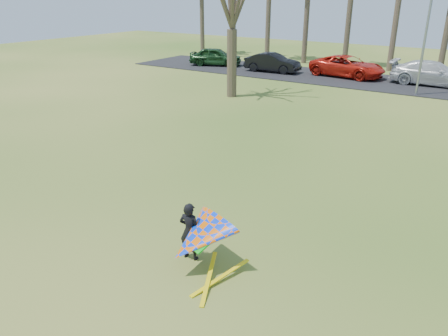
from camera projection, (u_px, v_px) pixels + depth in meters
The scene contains 8 objects.
ground at pixel (187, 224), 12.88m from camera, with size 100.00×100.00×0.00m, color #225913.
parking_strip at pixel (396, 84), 32.20m from camera, with size 46.00×7.00×0.06m, color black.
streetlight at pixel (430, 25), 27.11m from camera, with size 2.28×0.18×8.00m.
car_0 at pixel (216, 56), 39.89m from camera, with size 1.89×4.70×1.60m, color #183C1A.
car_1 at pixel (272, 63), 36.65m from camera, with size 1.63×4.68×1.54m, color black.
car_2 at pixel (347, 66), 34.56m from camera, with size 2.70×5.87×1.63m, color red.
car_3 at pixel (433, 73), 31.44m from camera, with size 2.36×5.80×1.68m, color silver.
kite_flyer at pixel (197, 238), 10.54m from camera, with size 2.13×2.39×2.02m.
Camera 1 is at (7.17, -8.84, 6.36)m, focal length 35.00 mm.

